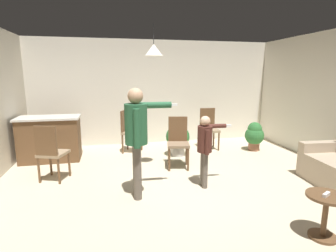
% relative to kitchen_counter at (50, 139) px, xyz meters
% --- Properties ---
extents(ground, '(7.68, 7.68, 0.00)m').
position_rel_kitchen_counter_xyz_m(ground, '(2.45, -2.08, -0.48)').
color(ground, beige).
extents(wall_back, '(6.40, 0.10, 2.70)m').
position_rel_kitchen_counter_xyz_m(wall_back, '(2.45, 1.12, 0.87)').
color(wall_back, silver).
rests_on(wall_back, ground).
extents(kitchen_counter, '(1.26, 0.66, 0.95)m').
position_rel_kitchen_counter_xyz_m(kitchen_counter, '(0.00, 0.00, 0.00)').
color(kitchen_counter, brown).
rests_on(kitchen_counter, ground).
extents(side_table_by_couch, '(0.44, 0.44, 0.52)m').
position_rel_kitchen_counter_xyz_m(side_table_by_couch, '(3.58, -3.64, -0.15)').
color(side_table_by_couch, brown).
rests_on(side_table_by_couch, ground).
extents(person_adult, '(0.82, 0.48, 1.64)m').
position_rel_kitchen_counter_xyz_m(person_adult, '(1.65, -2.14, 0.54)').
color(person_adult, '#60564C').
rests_on(person_adult, ground).
extents(person_child, '(0.62, 0.34, 1.18)m').
position_rel_kitchen_counter_xyz_m(person_child, '(2.75, -2.00, 0.26)').
color(person_child, '#60564C').
rests_on(person_child, ground).
extents(dining_chair_by_counter, '(0.43, 0.43, 1.00)m').
position_rel_kitchen_counter_xyz_m(dining_chair_by_counter, '(3.65, 0.18, 0.07)').
color(dining_chair_by_counter, brown).
rests_on(dining_chair_by_counter, ground).
extents(dining_chair_near_wall, '(0.55, 0.55, 1.00)m').
position_rel_kitchen_counter_xyz_m(dining_chair_near_wall, '(1.69, 0.29, 0.07)').
color(dining_chair_near_wall, brown).
rests_on(dining_chair_near_wall, ground).
extents(dining_chair_centre_back, '(0.49, 0.49, 1.00)m').
position_rel_kitchen_counter_xyz_m(dining_chair_centre_back, '(2.57, -0.97, 0.07)').
color(dining_chair_centre_back, brown).
rests_on(dining_chair_centre_back, ground).
extents(dining_chair_spare, '(0.54, 0.54, 1.00)m').
position_rel_kitchen_counter_xyz_m(dining_chair_spare, '(0.26, -1.23, 0.07)').
color(dining_chair_spare, brown).
rests_on(dining_chair_spare, ground).
extents(potted_plant_corner, '(0.45, 0.45, 0.70)m').
position_rel_kitchen_counter_xyz_m(potted_plant_corner, '(4.67, -0.23, -0.09)').
color(potted_plant_corner, brown).
rests_on(potted_plant_corner, ground).
extents(potted_plant_by_wall, '(0.54, 0.54, 0.82)m').
position_rel_kitchen_counter_xyz_m(potted_plant_by_wall, '(2.75, -0.24, -0.02)').
color(potted_plant_by_wall, '#B7B2AD').
rests_on(potted_plant_by_wall, ground).
extents(spare_remote_on_table, '(0.13, 0.09, 0.04)m').
position_rel_kitchen_counter_xyz_m(spare_remote_on_table, '(3.55, -3.65, 0.06)').
color(spare_remote_on_table, white).
rests_on(spare_remote_on_table, side_table_by_couch).
extents(ceiling_light_pendant, '(0.32, 0.32, 0.55)m').
position_rel_kitchen_counter_xyz_m(ceiling_light_pendant, '(2.07, -1.12, 1.77)').
color(ceiling_light_pendant, silver).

